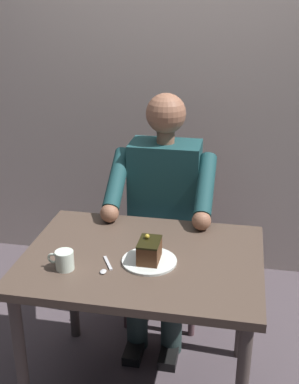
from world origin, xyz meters
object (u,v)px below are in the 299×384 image
at_px(dining_table, 142,274).
at_px(seated_person, 162,214).
at_px(coffee_cup, 64,260).
at_px(dessert_spoon, 105,268).
at_px(cake_slice, 149,250).
at_px(chair, 167,228).

relative_size(dining_table, seated_person, 0.78).
distance_m(coffee_cup, dessert_spoon, 0.17).
distance_m(dining_table, cake_slice, 0.16).
xyz_separation_m(cake_slice, coffee_cup, (0.32, 0.12, -0.01)).
distance_m(dining_table, coffee_cup, 0.35).
bearing_deg(coffee_cup, dessert_spoon, -168.27).
relative_size(coffee_cup, dessert_spoon, 0.78).
bearing_deg(coffee_cup, cake_slice, -160.32).
bearing_deg(chair, seated_person, 90.00).
bearing_deg(seated_person, dessert_spoon, 79.01).
bearing_deg(dining_table, cake_slice, 130.53).
bearing_deg(cake_slice, chair, -86.98).
bearing_deg(chair, dining_table, 90.00).
xyz_separation_m(coffee_cup, dessert_spoon, (-0.16, -0.03, -0.04)).
height_order(chair, cake_slice, chair).
bearing_deg(dining_table, coffee_cup, 29.48).
bearing_deg(cake_slice, dining_table, -49.47).
xyz_separation_m(dining_table, cake_slice, (-0.04, 0.05, 0.14)).
relative_size(seated_person, cake_slice, 10.16).
distance_m(dining_table, dessert_spoon, 0.20).
xyz_separation_m(chair, cake_slice, (-0.04, 0.73, 0.26)).
height_order(chair, dessert_spoon, chair).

